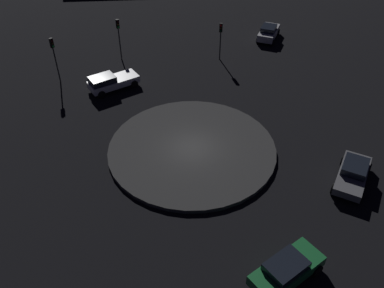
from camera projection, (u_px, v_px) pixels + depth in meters
ground_plane at (192, 150)px, 31.22m from camera, size 118.16×118.16×0.00m
roundabout_island at (192, 149)px, 31.13m from camera, size 12.67×12.67×0.30m
car_green at (287, 270)px, 22.24m from camera, size 4.67×3.55×1.49m
car_silver at (269, 32)px, 45.82m from camera, size 4.11×2.23×1.55m
car_grey at (353, 173)px, 28.17m from camera, size 4.43×2.11×1.44m
car_white at (111, 81)px, 37.56m from camera, size 4.83×3.83×1.51m
traffic_light_south at (54, 52)px, 37.10m from camera, size 0.34×0.38×4.40m
traffic_light_southwest at (119, 32)px, 40.58m from camera, size 0.37×0.39×4.28m
traffic_light_west at (221, 34)px, 40.77m from camera, size 0.39×0.35×3.89m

